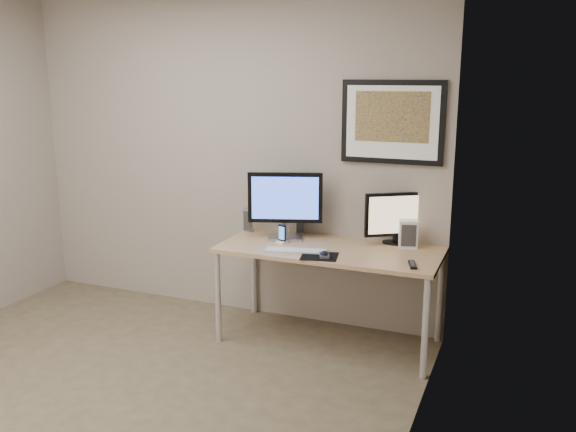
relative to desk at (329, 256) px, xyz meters
name	(u,v)px	position (x,y,z in m)	size (l,w,h in m)	color
floor	(104,402)	(-1.00, -1.35, -0.66)	(3.60, 3.60, 0.00)	brown
room	(132,127)	(-1.00, -0.90, 0.98)	(3.60, 3.60, 3.60)	white
desk	(329,256)	(0.00, 0.00, 0.00)	(1.60, 0.70, 0.73)	#A77E50
framed_art	(392,122)	(0.35, 0.33, 0.96)	(0.75, 0.04, 0.60)	black
monitor_large	(285,203)	(-0.39, 0.10, 0.35)	(0.54, 0.25, 0.51)	#A7A7AC
monitor_tv	(397,217)	(0.43, 0.28, 0.27)	(0.43, 0.29, 0.39)	black
speaker_left	(248,220)	(-0.75, 0.21, 0.16)	(0.08, 0.08, 0.19)	#A7A7AC
speaker_right	(300,221)	(-0.34, 0.30, 0.16)	(0.08, 0.08, 0.20)	#A7A7AC
phone_dock	(282,234)	(-0.37, -0.01, 0.14)	(0.07, 0.07, 0.14)	black
keyboard	(296,251)	(-0.19, -0.18, 0.07)	(0.45, 0.12, 0.02)	silver
mousepad	(319,256)	(0.00, -0.23, 0.07)	(0.25, 0.22, 0.00)	black
mouse	(324,254)	(0.04, -0.23, 0.09)	(0.06, 0.11, 0.04)	black
remote	(412,264)	(0.64, -0.20, 0.08)	(0.04, 0.16, 0.02)	black
fan_unit	(408,234)	(0.52, 0.23, 0.17)	(0.13, 0.10, 0.20)	white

